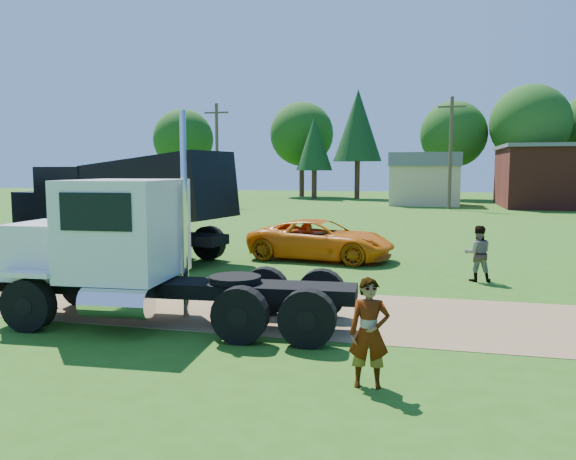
% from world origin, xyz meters
% --- Properties ---
extents(ground, '(140.00, 140.00, 0.00)m').
position_xyz_m(ground, '(0.00, 0.00, 0.00)').
color(ground, '#2B5813').
rests_on(ground, ground).
extents(dirt_track, '(120.00, 4.20, 0.01)m').
position_xyz_m(dirt_track, '(0.00, 0.00, 0.01)').
color(dirt_track, olive).
rests_on(dirt_track, ground).
extents(white_semi_tractor, '(7.58, 2.94, 4.52)m').
position_xyz_m(white_semi_tractor, '(-1.97, -1.71, 1.54)').
color(white_semi_tractor, black).
rests_on(white_semi_tractor, ground).
extents(black_dump_truck, '(9.11, 4.28, 3.86)m').
position_xyz_m(black_dump_truck, '(-6.44, 5.85, 2.13)').
color(black_dump_truck, black).
rests_on(black_dump_truck, ground).
extents(orange_pickup, '(5.51, 3.12, 1.45)m').
position_xyz_m(orange_pickup, '(0.51, 7.45, 0.73)').
color(orange_pickup, orange).
rests_on(orange_pickup, ground).
extents(spectator_a, '(0.66, 0.48, 1.67)m').
position_xyz_m(spectator_a, '(3.36, -4.13, 0.83)').
color(spectator_a, '#999999').
rests_on(spectator_a, ground).
extents(spectator_b, '(0.85, 0.69, 1.64)m').
position_xyz_m(spectator_b, '(5.65, 4.66, 0.82)').
color(spectator_b, '#999999').
rests_on(spectator_b, ground).
extents(tan_shed, '(6.20, 5.40, 4.70)m').
position_xyz_m(tan_shed, '(4.00, 40.00, 2.42)').
color(tan_shed, tan).
rests_on(tan_shed, ground).
extents(utility_poles, '(42.20, 0.28, 9.00)m').
position_xyz_m(utility_poles, '(6.00, 35.00, 4.71)').
color(utility_poles, '#483729').
rests_on(utility_poles, ground).
extents(tree_row, '(55.44, 13.99, 11.76)m').
position_xyz_m(tree_row, '(4.59, 49.88, 7.11)').
color(tree_row, '#331E15').
rests_on(tree_row, ground).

